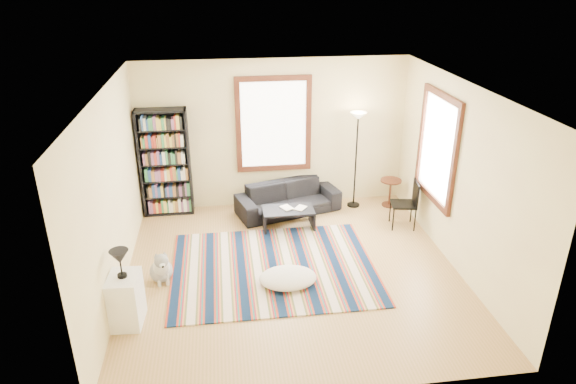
{
  "coord_description": "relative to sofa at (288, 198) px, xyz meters",
  "views": [
    {
      "loc": [
        -0.97,
        -6.63,
        4.29
      ],
      "look_at": [
        0.0,
        0.5,
        1.1
      ],
      "focal_mm": 32.0,
      "sensor_mm": 36.0,
      "label": 1
    }
  ],
  "objects": [
    {
      "name": "window_back",
      "position": [
        -0.21,
        0.42,
        1.32
      ],
      "size": [
        1.2,
        0.06,
        1.6
      ],
      "primitive_type": "cube",
      "color": "white",
      "rests_on": "wall_back"
    },
    {
      "name": "wall_right",
      "position": [
        2.34,
        -2.05,
        1.12
      ],
      "size": [
        0.1,
        5.0,
        2.8
      ],
      "primitive_type": "cube",
      "color": "#F4EBA5",
      "rests_on": "floor"
    },
    {
      "name": "floor",
      "position": [
        -0.21,
        -2.05,
        -0.33
      ],
      "size": [
        5.0,
        5.0,
        0.1
      ],
      "primitive_type": "cube",
      "color": "tan",
      "rests_on": "ground"
    },
    {
      "name": "coffee_table",
      "position": [
        -0.08,
        -0.63,
        -0.1
      ],
      "size": [
        0.91,
        0.51,
        0.36
      ],
      "primitive_type": "cube",
      "rotation": [
        0.0,
        0.0,
        -0.01
      ],
      "color": "black",
      "rests_on": "floor"
    },
    {
      "name": "rug",
      "position": [
        -0.5,
        -1.94,
        -0.27
      ],
      "size": [
        3.1,
        2.48,
        0.02
      ],
      "primitive_type": "cube",
      "color": "#0B1D3A",
      "rests_on": "floor"
    },
    {
      "name": "dog",
      "position": [
        -2.17,
        -2.04,
        -0.02
      ],
      "size": [
        0.49,
        0.6,
        0.53
      ],
      "primitive_type": null,
      "rotation": [
        0.0,
        0.0,
        0.24
      ],
      "color": "#ADADAD",
      "rests_on": "floor"
    },
    {
      "name": "window_right",
      "position": [
        2.26,
        -1.25,
        1.32
      ],
      "size": [
        0.06,
        1.2,
        1.6
      ],
      "primitive_type": "cube",
      "color": "white",
      "rests_on": "wall_right"
    },
    {
      "name": "book_b",
      "position": [
        0.07,
        -0.58,
        0.09
      ],
      "size": [
        0.27,
        0.28,
        0.02
      ],
      "primitive_type": "imported",
      "rotation": [
        0.0,
        0.0,
        -0.64
      ],
      "color": "beige",
      "rests_on": "coffee_table"
    },
    {
      "name": "ceiling",
      "position": [
        -0.21,
        -2.05,
        2.57
      ],
      "size": [
        5.0,
        5.0,
        0.1
      ],
      "primitive_type": "cube",
      "color": "white",
      "rests_on": "floor"
    },
    {
      "name": "sofa",
      "position": [
        0.0,
        0.0,
        0.0
      ],
      "size": [
        1.25,
        2.04,
        0.56
      ],
      "primitive_type": "imported",
      "rotation": [
        0.0,
        0.0,
        0.28
      ],
      "color": "black",
      "rests_on": "floor"
    },
    {
      "name": "bookshelf",
      "position": [
        -2.22,
        0.27,
        0.72
      ],
      "size": [
        0.9,
        0.3,
        2.0
      ],
      "primitive_type": "cube",
      "color": "black",
      "rests_on": "floor"
    },
    {
      "name": "wall_left",
      "position": [
        -2.76,
        -2.05,
        1.12
      ],
      "size": [
        0.1,
        5.0,
        2.8
      ],
      "primitive_type": "cube",
      "color": "#F4EBA5",
      "rests_on": "floor"
    },
    {
      "name": "wall_front",
      "position": [
        -0.21,
        -4.6,
        1.12
      ],
      "size": [
        5.0,
        0.1,
        2.8
      ],
      "primitive_type": "cube",
      "color": "#F4EBA5",
      "rests_on": "floor"
    },
    {
      "name": "floor_cushion",
      "position": [
        -0.33,
        -2.4,
        -0.17
      ],
      "size": [
        0.91,
        0.73,
        0.21
      ],
      "primitive_type": "ellipsoid",
      "rotation": [
        0.0,
        0.0,
        0.12
      ],
      "color": "white",
      "rests_on": "floor"
    },
    {
      "name": "book_a",
      "position": [
        -0.18,
        -0.63,
        0.09
      ],
      "size": [
        0.28,
        0.25,
        0.02
      ],
      "primitive_type": "imported",
      "rotation": [
        0.0,
        0.0,
        0.46
      ],
      "color": "beige",
      "rests_on": "coffee_table"
    },
    {
      "name": "white_cabinet",
      "position": [
        -2.51,
        -2.99,
        0.07
      ],
      "size": [
        0.41,
        0.52,
        0.7
      ],
      "primitive_type": "cube",
      "rotation": [
        0.0,
        0.0,
        -0.07
      ],
      "color": "white",
      "rests_on": "floor"
    },
    {
      "name": "side_table",
      "position": [
        1.99,
        0.01,
        -0.01
      ],
      "size": [
        0.45,
        0.45,
        0.54
      ],
      "primitive_type": "cylinder",
      "rotation": [
        0.0,
        0.0,
        0.15
      ],
      "color": "#4C2613",
      "rests_on": "floor"
    },
    {
      "name": "floor_lamp",
      "position": [
        1.3,
        0.1,
        0.65
      ],
      "size": [
        0.31,
        0.31,
        1.86
      ],
      "primitive_type": null,
      "rotation": [
        0.0,
        0.0,
        0.03
      ],
      "color": "black",
      "rests_on": "floor"
    },
    {
      "name": "wall_back",
      "position": [
        -0.21,
        0.5,
        1.12
      ],
      "size": [
        5.0,
        0.1,
        2.8
      ],
      "primitive_type": "cube",
      "color": "#F4EBA5",
      "rests_on": "floor"
    },
    {
      "name": "table_lamp",
      "position": [
        -2.51,
        -2.99,
        0.61
      ],
      "size": [
        0.31,
        0.31,
        0.38
      ],
      "primitive_type": null,
      "rotation": [
        0.0,
        0.0,
        0.34
      ],
      "color": "black",
      "rests_on": "white_cabinet"
    },
    {
      "name": "folding_chair",
      "position": [
        1.94,
        -0.86,
        0.15
      ],
      "size": [
        0.48,
        0.47,
        0.86
      ],
      "primitive_type": "cube",
      "rotation": [
        0.0,
        0.0,
        -0.17
      ],
      "color": "black",
      "rests_on": "floor"
    }
  ]
}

